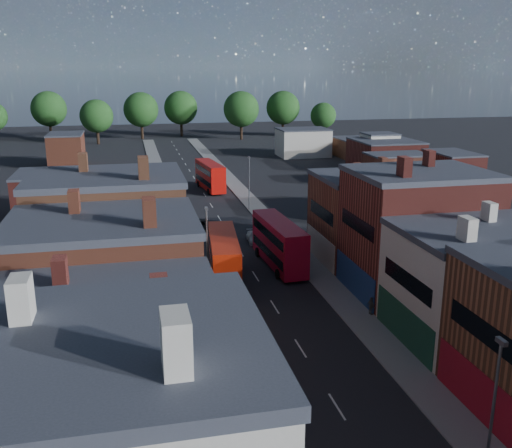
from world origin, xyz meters
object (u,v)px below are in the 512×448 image
bus_1 (279,242)px  car_2 (203,226)px  ped_1 (202,353)px  ped_3 (371,306)px  bus_0 (224,258)px  bus_2 (210,175)px  car_3 (255,237)px

bus_1 → car_2: (-6.18, 15.80, -2.08)m
bus_1 → ped_1: 22.51m
bus_1 → car_2: bus_1 is taller
bus_1 → ped_1: bearing=-122.4°
ped_3 → bus_1: bearing=5.9°
bus_0 → ped_3: 15.28m
bus_2 → ped_1: bus_2 is taller
bus_0 → ped_3: bus_0 is taller
ped_1 → ped_3: bearing=-139.0°
ped_1 → ped_3: ped_1 is taller
bus_1 → car_3: bearing=90.8°
car_2 → car_3: (5.50, -6.59, -0.02)m
car_2 → bus_0: bearing=-92.9°
car_2 → bus_2: bearing=78.3°
bus_0 → ped_1: bus_0 is taller
bus_1 → bus_2: (-1.66, 41.06, -0.10)m
bus_2 → car_2: (-4.53, -25.25, -1.98)m
bus_0 → ped_3: (11.20, -10.25, -1.76)m
car_2 → bus_1: bearing=-70.2°
bus_2 → bus_1: bearing=-94.6°
bus_0 → bus_2: bearing=89.5°
bus_0 → car_3: (5.97, 13.10, -2.07)m
bus_0 → car_2: bus_0 is taller
bus_0 → car_3: size_ratio=2.80×
car_2 → ped_1: (-4.67, -35.46, 0.46)m
bus_0 → bus_2: 45.21m
bus_2 → bus_0: bearing=-103.3°
bus_0 → bus_1: size_ratio=0.99×
bus_0 → car_2: bearing=94.5°
bus_0 → bus_1: bus_1 is taller
bus_2 → ped_3: bearing=-90.5°
bus_0 → bus_2: size_ratio=1.02×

